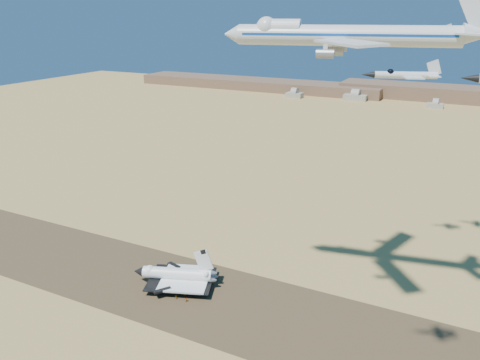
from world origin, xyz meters
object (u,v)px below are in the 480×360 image
at_px(chase_jet_a, 404,75).
at_px(shuttle, 177,275).
at_px(crew_c, 185,295).
at_px(crew_a, 176,298).
at_px(chase_jet_e, 474,30).
at_px(chase_jet_d, 433,32).
at_px(crew_b, 186,299).
at_px(carrier_747, 337,35).

bearing_deg(chase_jet_a, shuttle, 134.10).
bearing_deg(crew_c, crew_a, 108.57).
distance_m(shuttle, chase_jet_e, 151.89).
xyz_separation_m(crew_c, chase_jet_d, (75.96, 59.33, 101.25)).
distance_m(shuttle, crew_c, 10.72).
distance_m(crew_b, chase_jet_e, 152.00).
xyz_separation_m(shuttle, chase_jet_e, (97.40, 63.43, 97.79)).
height_order(shuttle, crew_b, shuttle).
relative_size(crew_a, chase_jet_e, 0.10).
bearing_deg(carrier_747, crew_c, -179.48).
bearing_deg(chase_jet_e, carrier_747, -123.74).
height_order(carrier_747, crew_a, carrier_747).
height_order(carrier_747, chase_jet_e, carrier_747).
xyz_separation_m(crew_b, crew_c, (-2.36, 2.50, -0.11)).
bearing_deg(crew_c, chase_jet_a, -150.07).
bearing_deg(crew_c, chase_jet_d, -87.39).
bearing_deg(crew_c, shuttle, 16.34).
height_order(crew_c, chase_jet_d, chase_jet_d).
bearing_deg(shuttle, crew_b, -60.22).
distance_m(carrier_747, crew_b, 113.86).
distance_m(crew_a, crew_c, 3.72).
bearing_deg(shuttle, chase_jet_d, 12.57).
height_order(crew_a, chase_jet_d, chase_jet_d).
relative_size(carrier_747, crew_c, 47.66).
distance_m(shuttle, crew_b, 13.92).
height_order(crew_a, crew_c, crew_c).
distance_m(crew_c, chase_jet_e, 152.28).
relative_size(carrier_747, crew_a, 48.92).
bearing_deg(shuttle, chase_jet_e, 13.28).
bearing_deg(chase_jet_a, crew_c, 135.48).
distance_m(crew_c, chase_jet_a, 129.96).
xyz_separation_m(carrier_747, chase_jet_d, (23.14, 48.91, -0.10)).
bearing_deg(chase_jet_e, chase_jet_d, -144.73).
distance_m(carrier_747, chase_jet_a, 54.31).
bearing_deg(chase_jet_a, carrier_747, 99.79).
distance_m(carrier_747, crew_c, 114.77).
xyz_separation_m(crew_b, chase_jet_d, (73.60, 61.83, 101.14)).
relative_size(crew_a, chase_jet_a, 0.11).
height_order(crew_b, crew_c, crew_b).
bearing_deg(crew_c, chase_jet_e, -87.50).
height_order(shuttle, crew_a, shuttle).
distance_m(carrier_747, crew_a, 116.12).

